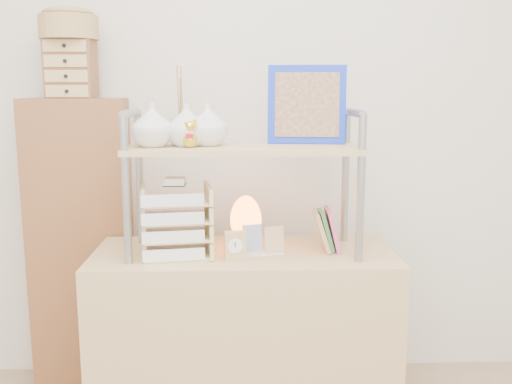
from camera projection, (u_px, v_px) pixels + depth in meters
desk at (244, 339)px, 2.35m from camera, size 1.20×0.50×0.75m
cabinet at (82, 246)px, 2.63m from camera, size 0.47×0.28×1.35m
hutch at (220, 138)px, 2.21m from camera, size 0.90×0.34×0.73m
letter_tray at (176, 224)px, 2.21m from camera, size 0.28×0.27×0.31m
salt_lamp at (246, 221)px, 2.34m from camera, size 0.14×0.13×0.21m
desk_clock at (235, 246)px, 2.15m from camera, size 0.08×0.05×0.11m
postcard_stand at (263, 246)px, 2.23m from camera, size 0.17×0.09×0.12m
drawer_chest at (71, 69)px, 2.47m from camera, size 0.20×0.16×0.25m
woven_basket at (69, 28)px, 2.44m from camera, size 0.25×0.25×0.10m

